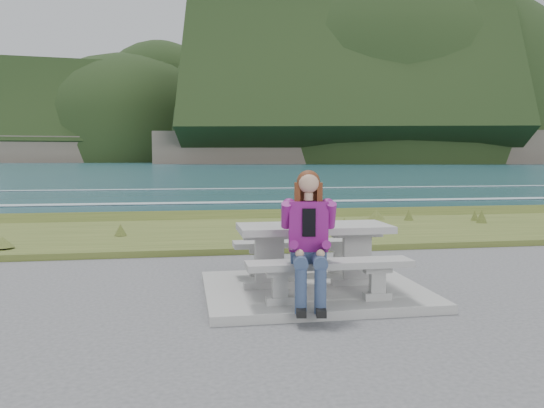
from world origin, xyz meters
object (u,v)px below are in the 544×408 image
Objects in this scene: picnic_table at (314,238)px; seated_woman at (309,257)px; bench_seaward at (301,248)px; bench_landward at (330,270)px.

seated_woman is (-0.26, -0.83, -0.06)m from picnic_table.
picnic_table reaches higher than bench_seaward.
bench_seaward is at bearing 90.00° from picnic_table.
bench_landward is 1.00× the size of bench_seaward.
bench_landward is at bearing -90.00° from picnic_table.
bench_seaward is 1.27× the size of seated_woman.
picnic_table is 0.74m from bench_landward.
picnic_table is 1.00× the size of bench_landward.
bench_landward is 1.27× the size of seated_woman.
seated_woman reaches higher than bench_seaward.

